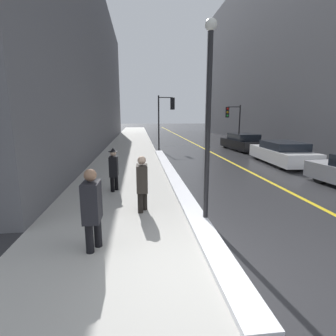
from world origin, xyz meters
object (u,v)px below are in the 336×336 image
object	(u,v)px
traffic_light_near	(167,111)
parked_car_white	(282,153)
pedestrian_in_glasses	(92,206)
pedestrian_nearside	(142,181)
parked_car_black	(243,142)
pedestrian_in_fedora	(114,168)
traffic_light_far	(232,117)
lamp_post	(209,107)

from	to	relation	value
traffic_light_near	parked_car_white	distance (m)	9.25
parked_car_white	pedestrian_in_glasses	bearing A→B (deg)	136.67
pedestrian_nearside	parked_car_black	distance (m)	14.80
pedestrian_nearside	parked_car_white	world-z (taller)	pedestrian_nearside
pedestrian_in_fedora	parked_car_white	xyz separation A→B (m)	(8.86, 4.42, -0.25)
traffic_light_near	pedestrian_in_fedora	xyz separation A→B (m)	(-3.12, -11.27, -2.14)
pedestrian_nearside	pedestrian_in_fedora	bearing A→B (deg)	-154.63
traffic_light_far	parked_car_white	size ratio (longest dim) A/B	0.73
lamp_post	parked_car_white	bearing A→B (deg)	49.77
pedestrian_in_glasses	pedestrian_nearside	world-z (taller)	pedestrian_in_glasses
pedestrian_nearside	parked_car_white	xyz separation A→B (m)	(7.89, 6.57, -0.28)
traffic_light_near	traffic_light_far	xyz separation A→B (m)	(5.88, 1.87, -0.46)
pedestrian_in_fedora	parked_car_black	world-z (taller)	pedestrian_in_fedora
traffic_light_far	pedestrian_in_fedora	distance (m)	16.01
pedestrian_nearside	pedestrian_in_fedora	world-z (taller)	pedestrian_nearside
lamp_post	pedestrian_in_fedora	size ratio (longest dim) A/B	3.07
traffic_light_near	traffic_light_far	size ratio (longest dim) A/B	1.18
traffic_light_far	pedestrian_nearside	size ratio (longest dim) A/B	2.21
traffic_light_far	parked_car_white	xyz separation A→B (m)	(-0.14, -8.72, -1.94)
pedestrian_nearside	parked_car_black	xyz separation A→B (m)	(7.97, 12.46, -0.28)
lamp_post	traffic_light_near	bearing A→B (deg)	87.75
lamp_post	parked_car_black	world-z (taller)	lamp_post
traffic_light_far	parked_car_white	distance (m)	8.93
lamp_post	pedestrian_in_fedora	world-z (taller)	lamp_post
traffic_light_near	pedestrian_in_fedora	bearing A→B (deg)	-113.90
pedestrian_in_glasses	parked_car_white	world-z (taller)	pedestrian_in_glasses
pedestrian_in_glasses	parked_car_white	size ratio (longest dim) A/B	0.35
pedestrian_in_glasses	pedestrian_in_fedora	xyz separation A→B (m)	(0.04, 4.20, -0.08)
traffic_light_near	pedestrian_in_fedora	distance (m)	11.89
lamp_post	pedestrian_nearside	bearing A→B (deg)	151.50
parked_car_white	parked_car_black	size ratio (longest dim) A/B	1.06
traffic_light_far	parked_car_black	world-z (taller)	traffic_light_far
lamp_post	traffic_light_near	size ratio (longest dim) A/B	1.16
lamp_post	pedestrian_nearside	size ratio (longest dim) A/B	3.02
pedestrian_nearside	traffic_light_far	bearing A→B (deg)	153.44
traffic_light_near	pedestrian_in_fedora	size ratio (longest dim) A/B	2.65
parked_car_black	pedestrian_in_fedora	bearing A→B (deg)	134.21
traffic_light_far	parked_car_black	distance (m)	3.43
traffic_light_near	traffic_light_far	distance (m)	6.18
traffic_light_far	pedestrian_in_fedora	world-z (taller)	traffic_light_far
traffic_light_far	pedestrian_nearside	bearing A→B (deg)	69.98
pedestrian_in_glasses	pedestrian_in_fedora	bearing A→B (deg)	-179.47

